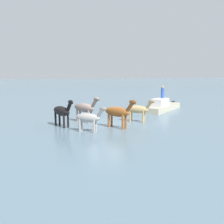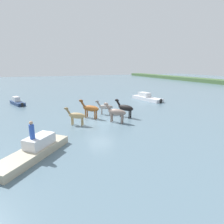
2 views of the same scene
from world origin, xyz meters
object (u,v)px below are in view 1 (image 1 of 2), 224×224
horse_dark_mare (85,108)px  boat_tender_starboard (162,107)px  horse_mid_herd (138,109)px  horse_rear_stallion (89,118)px  horse_gray_outer (118,112)px  person_watcher_seated (163,92)px  horse_chestnut_trailing (62,111)px

horse_dark_mare → boat_tender_starboard: 9.30m
horse_dark_mare → horse_mid_herd: bearing=39.6°
horse_mid_herd → horse_rear_stallion: bearing=-109.3°
boat_tender_starboard → horse_rear_stallion: bearing=-1.4°
horse_dark_mare → horse_rear_stallion: size_ratio=1.08×
horse_gray_outer → boat_tender_starboard: horse_gray_outer is taller
horse_mid_herd → person_watcher_seated: bearing=90.3°
boat_tender_starboard → person_watcher_seated: size_ratio=4.39×
boat_tender_starboard → person_watcher_seated: 1.44m
horse_mid_herd → horse_chestnut_trailing: bearing=-136.0°
horse_mid_herd → horse_chestnut_trailing: horse_chestnut_trailing is taller
horse_mid_herd → horse_dark_mare: bearing=-153.0°
horse_rear_stallion → boat_tender_starboard: (8.30, -7.93, -0.60)m
horse_rear_stallion → person_watcher_seated: size_ratio=1.71×
horse_chestnut_trailing → boat_tender_starboard: (6.30, -9.61, -0.77)m
horse_chestnut_trailing → boat_tender_starboard: horse_chestnut_trailing is taller
boat_tender_starboard → person_watcher_seated: (-0.06, -0.00, 1.44)m
horse_dark_mare → person_watcher_seated: (4.79, -7.90, 0.67)m
horse_chestnut_trailing → person_watcher_seated: size_ratio=2.04×
horse_dark_mare → horse_mid_herd: horse_dark_mare is taller
horse_dark_mare → horse_chestnut_trailing: same height
horse_mid_herd → horse_gray_outer: bearing=-99.2°
horse_gray_outer → horse_chestnut_trailing: 3.95m
horse_gray_outer → boat_tender_starboard: 9.46m
horse_mid_herd → person_watcher_seated: size_ratio=1.72×
horse_dark_mare → horse_chestnut_trailing: size_ratio=0.90×
horse_chestnut_trailing → person_watcher_seated: person_watcher_seated is taller
horse_dark_mare → horse_rear_stallion: (-3.45, 0.04, -0.17)m
horse_chestnut_trailing → person_watcher_seated: bearing=93.7°
horse_gray_outer → person_watcher_seated: (7.36, -5.83, 0.65)m
horse_mid_herd → boat_tender_starboard: 6.74m
horse_dark_mare → horse_gray_outer: bearing=-2.7°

